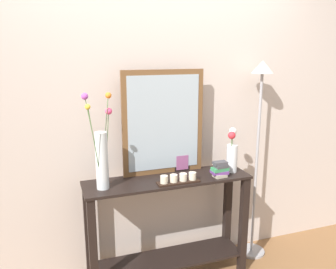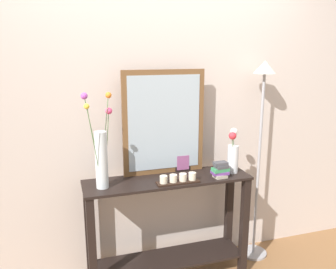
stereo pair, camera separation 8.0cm
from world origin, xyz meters
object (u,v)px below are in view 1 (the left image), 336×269
object	(u,v)px
tall_vase_left	(102,155)
picture_frame_small	(182,162)
book_stack	(220,169)
floor_lamp	(259,128)
console_table	(168,222)
mirror_leaning	(163,123)
candle_tray	(178,179)
vase_right	(232,153)

from	to	relation	value
tall_vase_left	picture_frame_small	bearing A→B (deg)	12.99
tall_vase_left	book_stack	xyz separation A→B (m)	(0.88, -0.07, -0.19)
picture_frame_small	floor_lamp	world-z (taller)	floor_lamp
console_table	mirror_leaning	world-z (taller)	mirror_leaning
mirror_leaning	picture_frame_small	size ratio (longest dim) A/B	5.72
mirror_leaning	candle_tray	xyz separation A→B (m)	(0.03, -0.24, -0.38)
tall_vase_left	book_stack	distance (m)	0.91
vase_right	floor_lamp	bearing A→B (deg)	20.05
tall_vase_left	floor_lamp	bearing A→B (deg)	5.06
tall_vase_left	vase_right	bearing A→B (deg)	0.24
vase_right	book_stack	distance (m)	0.18
console_table	picture_frame_small	world-z (taller)	picture_frame_small
mirror_leaning	book_stack	distance (m)	0.56
picture_frame_small	tall_vase_left	bearing A→B (deg)	-167.01
vase_right	floor_lamp	distance (m)	0.37
vase_right	picture_frame_small	xyz separation A→B (m)	(-0.37, 0.15, -0.08)
console_table	tall_vase_left	xyz separation A→B (m)	(-0.49, -0.02, 0.60)
candle_tray	book_stack	world-z (taller)	book_stack
vase_right	floor_lamp	xyz separation A→B (m)	(0.31, 0.11, 0.16)
mirror_leaning	picture_frame_small	distance (m)	0.37
console_table	tall_vase_left	world-z (taller)	tall_vase_left
book_stack	tall_vase_left	bearing A→B (deg)	175.59
vase_right	picture_frame_small	distance (m)	0.40
picture_frame_small	vase_right	bearing A→B (deg)	-22.04
picture_frame_small	floor_lamp	size ratio (longest dim) A/B	0.08
candle_tray	picture_frame_small	size ratio (longest dim) A/B	2.25
tall_vase_left	vase_right	distance (m)	1.03
vase_right	candle_tray	size ratio (longest dim) A/B	1.11
tall_vase_left	candle_tray	bearing A→B (deg)	-8.67
book_stack	mirror_leaning	bearing A→B (deg)	148.80
tall_vase_left	console_table	bearing A→B (deg)	2.53
picture_frame_small	floor_lamp	bearing A→B (deg)	-2.84
vase_right	book_stack	size ratio (longest dim) A/B	2.64
tall_vase_left	vase_right	world-z (taller)	tall_vase_left
console_table	book_stack	bearing A→B (deg)	-12.98
picture_frame_small	floor_lamp	distance (m)	0.72
vase_right	candle_tray	bearing A→B (deg)	-169.94
mirror_leaning	vase_right	distance (m)	0.60
mirror_leaning	candle_tray	world-z (taller)	mirror_leaning
candle_tray	book_stack	bearing A→B (deg)	2.28
mirror_leaning	floor_lamp	size ratio (longest dim) A/B	0.47
tall_vase_left	candle_tray	world-z (taller)	tall_vase_left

